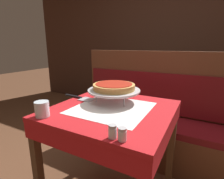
# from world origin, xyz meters

# --- Properties ---
(dining_table_front) EXTENTS (0.78, 0.78, 0.77)m
(dining_table_front) POSITION_xyz_m (0.00, 0.00, 0.67)
(dining_table_front) COLOR red
(dining_table_front) RESTS_ON ground_plane
(dining_table_rear) EXTENTS (0.69, 0.69, 0.77)m
(dining_table_rear) POSITION_xyz_m (-0.21, 1.65, 0.65)
(dining_table_rear) COLOR #1E6B33
(dining_table_rear) RESTS_ON ground_plane
(booth_bench) EXTENTS (1.78, 0.46, 1.12)m
(booth_bench) POSITION_xyz_m (0.12, 0.74, 0.33)
(booth_bench) COLOR brown
(booth_bench) RESTS_ON ground_plane
(back_wall_panel) EXTENTS (6.00, 0.04, 2.40)m
(back_wall_panel) POSITION_xyz_m (0.00, 2.18, 1.20)
(back_wall_panel) COLOR #3D2319
(back_wall_panel) RESTS_ON ground_plane
(pizza_pan_stand) EXTENTS (0.39, 0.39, 0.09)m
(pizza_pan_stand) POSITION_xyz_m (-0.05, 0.12, 0.85)
(pizza_pan_stand) COLOR #ADADB2
(pizza_pan_stand) RESTS_ON dining_table_front
(deep_dish_pizza) EXTENTS (0.31, 0.31, 0.04)m
(deep_dish_pizza) POSITION_xyz_m (-0.05, 0.12, 0.89)
(deep_dish_pizza) COLOR tan
(deep_dish_pizza) RESTS_ON pizza_pan_stand
(pizza_server) EXTENTS (0.29, 0.10, 0.01)m
(pizza_server) POSITION_xyz_m (-0.33, 0.07, 0.77)
(pizza_server) COLOR #BCBCC1
(pizza_server) RESTS_ON dining_table_front
(water_glass_near) EXTENTS (0.08, 0.08, 0.09)m
(water_glass_near) POSITION_xyz_m (-0.29, -0.33, 0.82)
(water_glass_near) COLOR silver
(water_glass_near) RESTS_ON dining_table_front
(salt_shaker) EXTENTS (0.04, 0.04, 0.06)m
(salt_shaker) POSITION_xyz_m (0.19, -0.35, 0.80)
(salt_shaker) COLOR silver
(salt_shaker) RESTS_ON dining_table_front
(pepper_shaker) EXTENTS (0.04, 0.04, 0.06)m
(pepper_shaker) POSITION_xyz_m (0.24, -0.35, 0.80)
(pepper_shaker) COLOR silver
(pepper_shaker) RESTS_ON dining_table_front
(condiment_caddy) EXTENTS (0.14, 0.14, 0.17)m
(condiment_caddy) POSITION_xyz_m (-0.22, 1.56, 0.81)
(condiment_caddy) COLOR black
(condiment_caddy) RESTS_ON dining_table_rear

